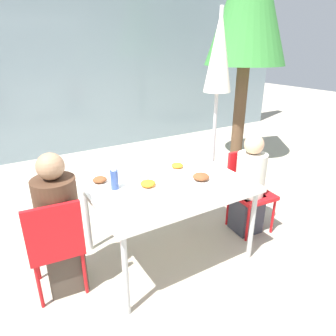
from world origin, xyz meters
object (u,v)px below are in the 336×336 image
at_px(chair_right, 248,185).
at_px(person_right, 249,187).
at_px(person_left, 60,228).
at_px(drinking_cup, 136,173).
at_px(salad_bowl, 174,194).
at_px(bottle, 114,179).
at_px(chair_left, 56,241).
at_px(closed_umbrella, 218,64).

xyz_separation_m(chair_right, person_right, (-0.06, -0.08, 0.01)).
distance_m(person_left, drinking_cup, 0.80).
relative_size(chair_right, person_right, 0.79).
bearing_deg(salad_bowl, person_right, 7.94).
height_order(chair_right, bottle, bottle).
height_order(chair_left, bottle, bottle).
xyz_separation_m(closed_umbrella, bottle, (-1.55, -0.58, -0.85)).
bearing_deg(person_left, chair_right, 2.41).
distance_m(chair_right, drinking_cup, 1.26).
bearing_deg(chair_left, chair_right, 4.65).
bearing_deg(bottle, salad_bowl, -46.22).
bearing_deg(drinking_cup, person_right, -16.48).
height_order(person_right, bottle, person_right).
distance_m(person_right, closed_umbrella, 1.44).
relative_size(chair_right, salad_bowl, 5.19).
bearing_deg(bottle, chair_left, -166.62).
bearing_deg(salad_bowl, person_left, 159.56).
bearing_deg(person_left, salad_bowl, -15.01).
distance_m(chair_right, bottle, 1.49).
relative_size(chair_right, closed_umbrella, 0.38).
distance_m(person_left, person_right, 1.89).
distance_m(chair_right, person_right, 0.10).
distance_m(chair_left, drinking_cup, 0.89).
height_order(chair_left, closed_umbrella, closed_umbrella).
bearing_deg(closed_umbrella, chair_left, -161.39).
relative_size(chair_left, drinking_cup, 8.57).
relative_size(chair_left, person_right, 0.79).
relative_size(bottle, drinking_cup, 1.87).
bearing_deg(person_left, closed_umbrella, 22.62).
relative_size(closed_umbrella, drinking_cup, 22.77).
height_order(closed_umbrella, bottle, closed_umbrella).
relative_size(chair_right, drinking_cup, 8.57).
bearing_deg(person_right, chair_left, 2.34).
bearing_deg(chair_left, bottle, 18.82).
distance_m(closed_umbrella, drinking_cup, 1.65).
relative_size(chair_left, person_left, 0.73).
distance_m(person_right, drinking_cup, 1.22).
distance_m(closed_umbrella, salad_bowl, 1.78).
distance_m(person_right, bottle, 1.44).
relative_size(bottle, salad_bowl, 1.13).
bearing_deg(chair_left, person_right, 2.41).
height_order(person_right, salad_bowl, person_right).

